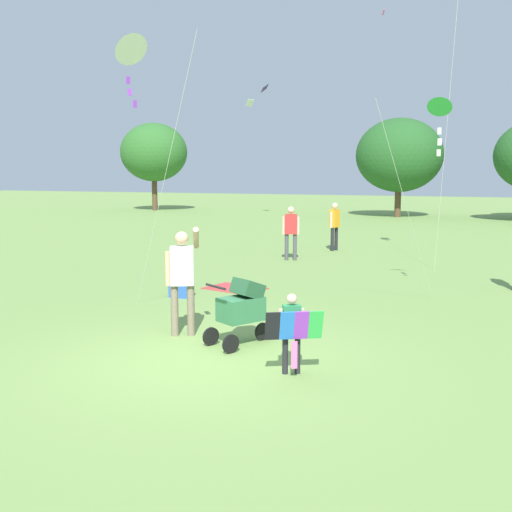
# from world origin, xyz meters

# --- Properties ---
(ground_plane) EXTENTS (120.00, 120.00, 0.00)m
(ground_plane) POSITION_xyz_m (0.00, 0.00, 0.00)
(ground_plane) COLOR #75994C
(treeline_distant) EXTENTS (37.08, 6.55, 6.16)m
(treeline_distant) POSITION_xyz_m (2.06, 28.21, 3.62)
(treeline_distant) COLOR brown
(treeline_distant) RESTS_ON ground
(child_with_butterfly_kite) EXTENTS (0.72, 0.51, 1.07)m
(child_with_butterfly_kite) POSITION_xyz_m (1.28, -0.15, 0.64)
(child_with_butterfly_kite) COLOR #232328
(child_with_butterfly_kite) RESTS_ON ground
(person_adult_flyer) EXTENTS (0.54, 0.65, 1.77)m
(person_adult_flyer) POSITION_xyz_m (-0.95, 1.04, 1.02)
(person_adult_flyer) COLOR #7F705B
(person_adult_flyer) RESTS_ON ground
(stroller) EXTENTS (0.86, 1.08, 1.03)m
(stroller) POSITION_xyz_m (0.15, 0.89, 0.61)
(stroller) COLOR black
(stroller) RESTS_ON ground
(kite_adult_black) EXTENTS (2.66, 2.20, 5.25)m
(kite_adult_black) POSITION_xyz_m (-2.99, 2.97, 4.90)
(kite_adult_black) COLOR white
(kite_adult_black) RESTS_ON ground
(kite_green_novelty) EXTENTS (1.03, 3.23, 4.14)m
(kite_green_novelty) POSITION_xyz_m (2.53, 5.61, 3.86)
(kite_green_novelty) COLOR green
(kite_green_novelty) RESTS_ON ground
(distant_kites_cluster) EXTENTS (34.02, 14.80, 9.82)m
(distant_kites_cluster) POSITION_xyz_m (-2.69, 23.94, 10.62)
(distant_kites_cluster) COLOR pink
(person_red_shirt) EXTENTS (0.31, 0.49, 1.60)m
(person_red_shirt) POSITION_xyz_m (-1.23, 12.38, 0.94)
(person_red_shirt) COLOR #232328
(person_red_shirt) RESTS_ON ground
(person_sitting_far) EXTENTS (0.50, 0.30, 1.61)m
(person_sitting_far) POSITION_xyz_m (-1.90, 9.71, 0.95)
(person_sitting_far) COLOR #4C4C51
(person_sitting_far) RESTS_ON ground
(picnic_blanket) EXTENTS (1.47, 1.22, 0.02)m
(picnic_blanket) POSITION_xyz_m (-1.72, 5.00, 0.01)
(picnic_blanket) COLOR #CC3D3D
(picnic_blanket) RESTS_ON ground
(cooler_box) EXTENTS (0.45, 0.33, 0.35)m
(cooler_box) POSITION_xyz_m (-2.42, 3.75, 0.18)
(cooler_box) COLOR #2D5BB7
(cooler_box) RESTS_ON ground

